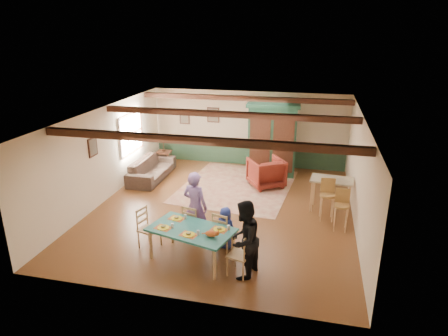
% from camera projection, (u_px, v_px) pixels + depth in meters
% --- Properties ---
extents(floor, '(8.00, 8.00, 0.00)m').
position_uv_depth(floor, '(223.00, 209.00, 11.15)').
color(floor, '#532D17').
rests_on(floor, ground).
extents(wall_back, '(7.00, 0.02, 2.70)m').
position_uv_depth(wall_back, '(248.00, 129.00, 14.38)').
color(wall_back, beige).
rests_on(wall_back, floor).
extents(wall_left, '(0.02, 8.00, 2.70)m').
position_uv_depth(wall_left, '(104.00, 155.00, 11.45)').
color(wall_left, beige).
rests_on(wall_left, floor).
extents(wall_right, '(0.02, 8.00, 2.70)m').
position_uv_depth(wall_right, '(359.00, 174.00, 9.95)').
color(wall_right, beige).
rests_on(wall_right, floor).
extents(ceiling, '(7.00, 8.00, 0.02)m').
position_uv_depth(ceiling, '(223.00, 114.00, 10.25)').
color(ceiling, white).
rests_on(ceiling, wall_back).
extents(wainscot_back, '(6.95, 0.03, 0.90)m').
position_uv_depth(wainscot_back, '(248.00, 153.00, 14.66)').
color(wainscot_back, '#1D3524').
rests_on(wainscot_back, floor).
extents(ceiling_beam_front, '(6.95, 0.16, 0.16)m').
position_uv_depth(ceiling_beam_front, '(197.00, 140.00, 8.17)').
color(ceiling_beam_front, black).
rests_on(ceiling_beam_front, ceiling).
extents(ceiling_beam_mid, '(6.95, 0.16, 0.16)m').
position_uv_depth(ceiling_beam_mid, '(226.00, 114.00, 10.65)').
color(ceiling_beam_mid, black).
rests_on(ceiling_beam_mid, ceiling).
extents(ceiling_beam_back, '(6.95, 0.16, 0.16)m').
position_uv_depth(ceiling_beam_back, '(244.00, 98.00, 13.04)').
color(ceiling_beam_back, black).
rests_on(ceiling_beam_back, ceiling).
extents(window_left, '(0.06, 1.60, 1.30)m').
position_uv_depth(window_left, '(131.00, 133.00, 12.94)').
color(window_left, white).
rests_on(window_left, wall_left).
extents(picture_left_wall, '(0.04, 0.42, 0.52)m').
position_uv_depth(picture_left_wall, '(93.00, 147.00, 10.76)').
color(picture_left_wall, gray).
rests_on(picture_left_wall, wall_left).
extents(picture_back_a, '(0.45, 0.04, 0.55)m').
position_uv_depth(picture_back_a, '(213.00, 115.00, 14.48)').
color(picture_back_a, gray).
rests_on(picture_back_a, wall_back).
extents(picture_back_b, '(0.38, 0.04, 0.48)m').
position_uv_depth(picture_back_b, '(185.00, 118.00, 14.77)').
color(picture_back_b, gray).
rests_on(picture_back_b, wall_back).
extents(dining_table, '(1.99, 1.43, 0.75)m').
position_uv_depth(dining_table, '(192.00, 244.00, 8.61)').
color(dining_table, '#216861').
rests_on(dining_table, floor).
extents(dining_chair_far_left, '(0.52, 0.53, 0.94)m').
position_uv_depth(dining_chair_far_left, '(194.00, 223.00, 9.35)').
color(dining_chair_far_left, tan).
rests_on(dining_chair_far_left, floor).
extents(dining_chair_far_right, '(0.52, 0.53, 0.94)m').
position_uv_depth(dining_chair_far_right, '(224.00, 230.00, 8.99)').
color(dining_chair_far_right, tan).
rests_on(dining_chair_far_right, floor).
extents(dining_chair_end_left, '(0.53, 0.52, 0.94)m').
position_uv_depth(dining_chair_end_left, '(149.00, 228.00, 9.09)').
color(dining_chair_end_left, tan).
rests_on(dining_chair_end_left, floor).
extents(dining_chair_end_right, '(0.53, 0.52, 0.94)m').
position_uv_depth(dining_chair_end_right, '(239.00, 254.00, 8.06)').
color(dining_chair_end_right, tan).
rests_on(dining_chair_end_right, floor).
extents(person_man, '(0.71, 0.56, 1.72)m').
position_uv_depth(person_man, '(195.00, 207.00, 9.29)').
color(person_man, '#8963AA').
rests_on(person_man, floor).
extents(person_woman, '(0.81, 0.93, 1.64)m').
position_uv_depth(person_woman, '(244.00, 240.00, 7.90)').
color(person_woman, black).
rests_on(person_woman, floor).
extents(person_child, '(0.55, 0.43, 1.00)m').
position_uv_depth(person_child, '(225.00, 228.00, 9.05)').
color(person_child, navy).
rests_on(person_child, floor).
extents(cat, '(0.38, 0.23, 0.18)m').
position_uv_depth(cat, '(211.00, 233.00, 8.13)').
color(cat, orange).
rests_on(cat, dining_table).
extents(place_setting_near_left, '(0.46, 0.39, 0.11)m').
position_uv_depth(place_setting_near_left, '(163.00, 226.00, 8.51)').
color(place_setting_near_left, yellow).
rests_on(place_setting_near_left, dining_table).
extents(place_setting_near_center, '(0.46, 0.39, 0.11)m').
position_uv_depth(place_setting_near_center, '(189.00, 233.00, 8.22)').
color(place_setting_near_center, yellow).
rests_on(place_setting_near_center, dining_table).
extents(place_setting_far_left, '(0.46, 0.39, 0.11)m').
position_uv_depth(place_setting_far_left, '(177.00, 217.00, 8.92)').
color(place_setting_far_left, yellow).
rests_on(place_setting_far_left, dining_table).
extents(place_setting_far_right, '(0.46, 0.39, 0.11)m').
position_uv_depth(place_setting_far_right, '(219.00, 228.00, 8.43)').
color(place_setting_far_right, yellow).
rests_on(place_setting_far_right, dining_table).
extents(area_rug, '(3.65, 4.20, 0.01)m').
position_uv_depth(area_rug, '(237.00, 186.00, 12.75)').
color(area_rug, beige).
rests_on(area_rug, floor).
extents(armoire, '(1.77, 0.77, 2.46)m').
position_uv_depth(armoire, '(272.00, 140.00, 13.38)').
color(armoire, '#163926').
rests_on(armoire, floor).
extents(armchair, '(1.38, 1.39, 0.92)m').
position_uv_depth(armchair, '(266.00, 173.00, 12.63)').
color(armchair, '#4A110E').
rests_on(armchair, floor).
extents(sofa, '(0.93, 2.33, 0.68)m').
position_uv_depth(sofa, '(152.00, 169.00, 13.35)').
color(sofa, '#382B23').
rests_on(sofa, floor).
extents(end_table, '(0.53, 0.53, 0.60)m').
position_uv_depth(end_table, '(164.00, 159.00, 14.41)').
color(end_table, black).
rests_on(end_table, floor).
extents(table_lamp, '(0.34, 0.34, 0.55)m').
position_uv_depth(table_lamp, '(163.00, 144.00, 14.22)').
color(table_lamp, beige).
rests_on(table_lamp, end_table).
extents(counter_table, '(1.18, 0.76, 0.93)m').
position_uv_depth(counter_table, '(331.00, 195.00, 10.92)').
color(counter_table, '#BFB594').
rests_on(counter_table, floor).
extents(bar_stool_left, '(0.41, 0.45, 1.10)m').
position_uv_depth(bar_stool_left, '(327.00, 200.00, 10.39)').
color(bar_stool_left, '#A0763E').
rests_on(bar_stool_left, floor).
extents(bar_stool_right, '(0.38, 0.42, 1.05)m').
position_uv_depth(bar_stool_right, '(341.00, 210.00, 9.86)').
color(bar_stool_right, '#A0763E').
rests_on(bar_stool_right, floor).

